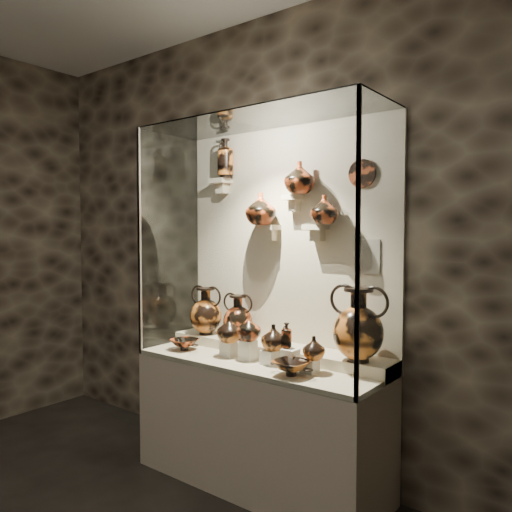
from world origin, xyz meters
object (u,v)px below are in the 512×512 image
Objects in this scene: jug_c at (274,337)px; kylix_right at (292,366)px; jug_e at (314,348)px; jug_b at (249,328)px; amphora_left at (206,311)px; amphora_right at (358,324)px; kylix_left at (185,343)px; jug_a at (230,329)px; lekythos_small at (287,334)px; amphora_mid at (238,317)px; lekythos_tall at (226,156)px; ovoid_vase_b at (300,178)px; ovoid_vase_a at (261,209)px; ovoid_vase_c at (324,210)px.

kylix_right is at bearing -50.82° from jug_c.
jug_e is at bearing 57.22° from kylix_right.
jug_c is (0.19, 0.02, -0.04)m from jug_b.
amphora_right is (1.25, -0.02, 0.04)m from amphora_left.
jug_a is at bearing -2.95° from kylix_left.
jug_c is 0.61× the size of kylix_right.
amphora_left reaches higher than lekythos_small.
jug_e is 0.18m from kylix_right.
amphora_mid reaches higher than kylix_right.
amphora_mid is at bearing 137.28° from jug_c.
jug_a is 0.72× the size of kylix_left.
jug_c is at bearing -3.92° from kylix_left.
lekythos_tall is at bearing 24.65° from amphora_left.
amphora_right is 2.10× the size of ovoid_vase_b.
jug_e is 0.21m from lekythos_small.
jug_c reaches higher than kylix_left.
jug_b is 1.29m from lekythos_tall.
amphora_right is 2.69× the size of jug_c.
ovoid_vase_a is (-0.08, 0.23, 0.78)m from jug_b.
lekythos_small is 0.85× the size of ovoid_vase_b.
ovoid_vase_c is at bearing 27.12° from jug_c.
jug_a is 0.45m from lekythos_small.
lekythos_tall is 1.76× the size of ovoid_vase_c.
lekythos_tall reaches higher than kylix_left.
jug_c reaches higher than jug_e.
ovoid_vase_a is 0.37m from ovoid_vase_b.
ovoid_vase_c is (-0.00, 0.38, 0.93)m from kylix_right.
amphora_right is 1.59m from lekythos_tall.
ovoid_vase_a is at bearing -166.77° from amphora_right.
ovoid_vase_c reaches higher than kylix_right.
jug_a is at bearing -174.82° from lekythos_small.
amphora_mid reaches higher than jug_b.
ovoid_vase_a is at bearing -31.32° from lekythos_tall.
amphora_left is 1.31× the size of kylix_right.
amphora_left reaches higher than kylix_right.
kylix_right is (0.42, -0.12, -0.16)m from jug_b.
lekythos_small is (0.29, 0.01, -0.00)m from jug_b.
amphora_left is at bearing -177.04° from ovoid_vase_a.
lekythos_small is at bearing -45.00° from lekythos_tall.
jug_a is (0.12, -0.23, -0.04)m from amphora_mid.
amphora_left is 1.26m from amphora_right.
ovoid_vase_a reaches higher than jug_e.
ovoid_vase_a is at bearing 151.06° from lekythos_small.
ovoid_vase_c reaches higher than amphora_left.
amphora_left is 1.16m from lekythos_tall.
amphora_mid is at bearing -157.48° from ovoid_vase_c.
amphora_right is 0.47m from kylix_right.
lekythos_tall reaches higher than amphora_left.
jug_e is at bearing -21.22° from amphora_left.
kylix_left is (-0.53, -0.06, -0.16)m from jug_b.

